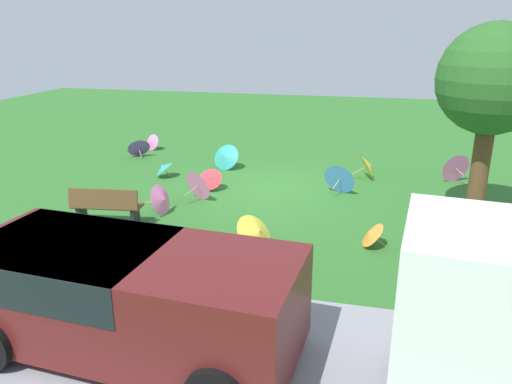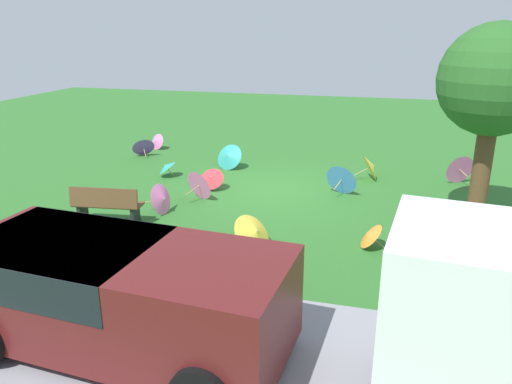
% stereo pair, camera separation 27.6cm
% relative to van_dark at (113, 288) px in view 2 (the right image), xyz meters
% --- Properties ---
extents(ground, '(40.00, 40.00, 0.00)m').
position_rel_van_dark_xyz_m(ground, '(-0.53, -7.46, -0.91)').
color(ground, '#2D6B28').
extents(road_strip, '(40.00, 3.84, 0.01)m').
position_rel_van_dark_xyz_m(road_strip, '(-0.53, 0.05, -0.91)').
color(road_strip, gray).
rests_on(road_strip, ground).
extents(van_dark, '(4.73, 2.41, 1.53)m').
position_rel_van_dark_xyz_m(van_dark, '(0.00, 0.00, 0.00)').
color(van_dark, '#591919').
rests_on(van_dark, ground).
extents(park_bench, '(1.65, 0.67, 0.90)m').
position_rel_van_dark_xyz_m(park_bench, '(2.57, -4.05, -0.45)').
color(park_bench, brown).
rests_on(park_bench, ground).
extents(shade_tree, '(2.34, 2.34, 4.47)m').
position_rel_van_dark_xyz_m(shade_tree, '(-5.57, -5.98, 2.32)').
color(shade_tree, brown).
rests_on(shade_tree, ground).
extents(parasol_teal_0, '(1.01, 0.89, 0.82)m').
position_rel_van_dark_xyz_m(parasol_teal_0, '(1.32, -9.20, -0.50)').
color(parasol_teal_0, tan).
rests_on(parasol_teal_0, ground).
extents(parasol_yellow_0, '(0.91, 0.83, 0.81)m').
position_rel_van_dark_xyz_m(parasol_yellow_0, '(-5.51, -3.13, -0.51)').
color(parasol_yellow_0, tan).
rests_on(parasol_yellow_0, ground).
extents(parasol_pink_0, '(0.71, 0.80, 0.77)m').
position_rel_van_dark_xyz_m(parasol_pink_0, '(1.60, -4.96, -0.53)').
color(parasol_pink_0, tan).
rests_on(parasol_pink_0, ground).
extents(parasol_pink_1, '(0.67, 0.59, 0.59)m').
position_rel_van_dark_xyz_m(parasol_pink_1, '(4.71, -11.03, -0.62)').
color(parasol_pink_1, tan).
rests_on(parasol_pink_1, ground).
extents(parasol_yellow_1, '(0.98, 1.08, 0.79)m').
position_rel_van_dark_xyz_m(parasol_yellow_1, '(-1.09, -3.50, -0.51)').
color(parasol_yellow_1, tan).
rests_on(parasol_yellow_1, ground).
extents(parasol_yellow_3, '(0.91, 0.96, 0.81)m').
position_rel_van_dark_xyz_m(parasol_yellow_3, '(-3.16, -9.15, -0.51)').
color(parasol_yellow_3, tan).
rests_on(parasol_yellow_3, ground).
extents(parasol_teal_2, '(0.69, 0.72, 0.54)m').
position_rel_van_dark_xyz_m(parasol_teal_2, '(2.87, -7.88, -0.60)').
color(parasol_teal_2, tan).
rests_on(parasol_teal_2, ground).
extents(parasol_purple_0, '(0.96, 0.92, 0.71)m').
position_rel_van_dark_xyz_m(parasol_purple_0, '(4.72, -10.00, -0.56)').
color(parasol_purple_0, tan).
rests_on(parasol_purple_0, ground).
extents(parasol_pink_2, '(0.90, 0.86, 0.83)m').
position_rel_van_dark_xyz_m(parasol_pink_2, '(1.10, -6.23, -0.50)').
color(parasol_pink_2, tan).
rests_on(parasol_pink_2, ground).
extents(parasol_orange_1, '(0.62, 0.69, 0.55)m').
position_rel_van_dark_xyz_m(parasol_orange_1, '(-3.32, -4.25, -0.62)').
color(parasol_orange_1, tan).
rests_on(parasol_orange_1, ground).
extents(parasol_pink_4, '(0.94, 0.94, 0.88)m').
position_rel_van_dark_xyz_m(parasol_pink_4, '(-5.60, -9.48, -0.47)').
color(parasol_pink_4, tan).
rests_on(parasol_pink_4, ground).
extents(parasol_blue_3, '(0.98, 0.88, 0.89)m').
position_rel_van_dark_xyz_m(parasol_blue_3, '(-2.45, -7.62, -0.47)').
color(parasol_blue_3, tan).
rests_on(parasol_blue_3, ground).
extents(parasol_red_1, '(0.67, 0.63, 0.63)m').
position_rel_van_dark_xyz_m(parasol_red_1, '(1.09, -7.00, -0.56)').
color(parasol_red_1, tan).
rests_on(parasol_red_1, ground).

